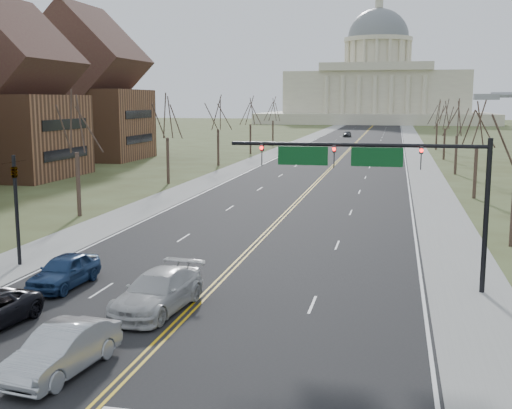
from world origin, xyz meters
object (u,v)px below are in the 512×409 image
at_px(car_far_nb, 364,151).
at_px(car_far_sb, 347,134).
at_px(signal_mast, 375,167).
at_px(car_sb_inner_lead, 62,350).
at_px(car_sb_inner_second, 158,292).
at_px(signal_left, 16,198).
at_px(car_sb_outer_second, 64,271).

xyz_separation_m(car_far_nb, car_far_sb, (-6.76, 53.63, -0.00)).
distance_m(signal_mast, car_sb_inner_lead, 16.37).
xyz_separation_m(car_sb_inner_second, car_far_nb, (4.63, 81.37, -0.11)).
bearing_deg(car_sb_inner_second, signal_mast, 39.40).
xyz_separation_m(signal_mast, car_far_sb, (-10.91, 129.31, -5.03)).
bearing_deg(car_sb_inner_lead, car_far_nb, 94.10).
bearing_deg(car_sb_inner_lead, signal_left, 134.92).
height_order(car_sb_outer_second, car_far_sb, car_sb_outer_second).
bearing_deg(car_sb_inner_second, car_far_nb, 93.20).
height_order(car_sb_inner_lead, car_far_nb, car_sb_inner_lead).
bearing_deg(signal_left, car_far_nb, 78.94).
bearing_deg(signal_mast, car_sb_inner_lead, -127.76).
bearing_deg(signal_mast, signal_left, 180.00).
relative_size(signal_left, car_far_sb, 1.43).
bearing_deg(car_far_sb, signal_left, -90.83).
height_order(signal_left, car_far_nb, signal_left).
distance_m(signal_left, car_far_sb, 129.59).
height_order(signal_left, car_sb_inner_lead, signal_left).
relative_size(signal_mast, car_sb_inner_second, 2.11).
bearing_deg(signal_mast, car_far_sb, 94.82).
height_order(signal_left, car_sb_outer_second, signal_left).
bearing_deg(car_far_sb, car_far_nb, -80.09).
height_order(signal_left, car_far_sb, signal_left).
relative_size(signal_mast, car_far_sb, 2.88).
relative_size(car_far_nb, car_far_sb, 1.23).
distance_m(car_sb_inner_second, car_far_nb, 81.50).
relative_size(signal_mast, car_sb_inner_lead, 2.56).
xyz_separation_m(signal_left, car_sb_outer_second, (4.51, -3.30, -2.92)).
xyz_separation_m(signal_mast, car_sb_inner_lead, (-9.55, -12.33, -4.97)).
bearing_deg(signal_left, car_far_sb, 86.44).
relative_size(car_sb_inner_lead, car_far_sb, 1.13).
bearing_deg(signal_left, car_sb_outer_second, -36.22).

